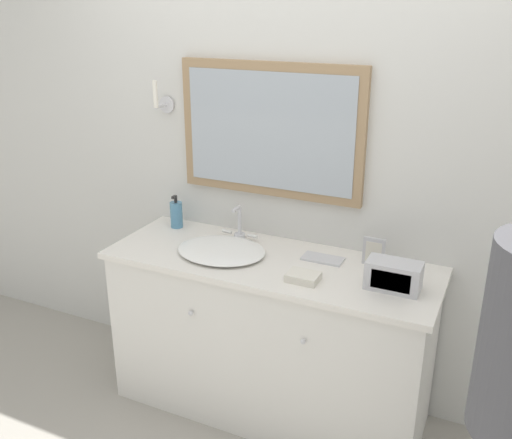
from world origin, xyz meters
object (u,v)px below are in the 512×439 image
object	(u,v)px
appliance_box	(394,276)
picture_frame	(374,252)
sink_basin	(222,249)
soap_bottle	(176,214)

from	to	relation	value
appliance_box	picture_frame	world-z (taller)	picture_frame
sink_basin	appliance_box	size ratio (longest dim) A/B	1.92
sink_basin	picture_frame	distance (m)	0.74
sink_basin	picture_frame	size ratio (longest dim) A/B	3.24
soap_bottle	picture_frame	distance (m)	1.11
sink_basin	soap_bottle	distance (m)	0.45
appliance_box	soap_bottle	bearing A→B (deg)	169.97
picture_frame	soap_bottle	bearing A→B (deg)	178.92
soap_bottle	appliance_box	xyz separation A→B (m)	(1.25, -0.22, -0.01)
sink_basin	soap_bottle	bearing A→B (deg)	152.89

